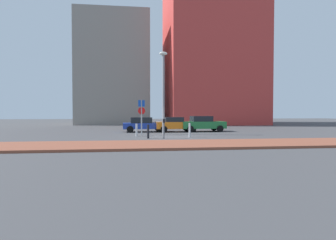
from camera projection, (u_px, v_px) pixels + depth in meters
ground_plane at (168, 137)px, 20.55m from camera, size 120.00×120.00×0.00m
sidewalk_brick at (179, 144)px, 14.89m from camera, size 40.00×3.89×0.14m
parked_car_blue at (144, 124)px, 25.60m from camera, size 4.31×2.20×1.44m
parked_car_orange at (176, 124)px, 25.71m from camera, size 4.27×2.14×1.46m
parked_car_green at (202, 124)px, 26.04m from camera, size 4.49×2.17×1.56m
parking_sign_post at (142, 113)px, 21.86m from camera, size 0.60×0.10×2.98m
parking_meter at (164, 126)px, 18.93m from camera, size 0.18×0.14×1.45m
street_lamp at (163, 86)px, 22.55m from camera, size 0.70×0.36×7.17m
traffic_bollard_near at (148, 132)px, 19.00m from camera, size 0.16×0.16×1.02m
traffic_bollard_mid at (190, 130)px, 20.04m from camera, size 0.15×0.15×1.09m
traffic_bollard_far at (137, 130)px, 20.68m from camera, size 0.15×0.15×1.02m
building_colorful_midrise at (210, 46)px, 45.23m from camera, size 14.96×15.95×27.05m
building_under_construction at (115, 72)px, 45.36m from camera, size 11.55×12.71×17.94m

